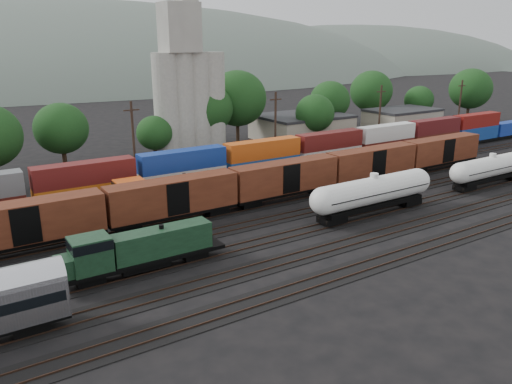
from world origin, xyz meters
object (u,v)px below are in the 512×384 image
tank_car_a (373,192)px  grain_silo (189,92)px  orange_locomotive (163,192)px  green_locomotive (134,250)px

tank_car_a → grain_silo: grain_silo is taller
orange_locomotive → grain_silo: bearing=58.2°
green_locomotive → orange_locomotive: bearing=59.0°
tank_car_a → orange_locomotive: bearing=143.2°
tank_car_a → grain_silo: (-3.93, 41.00, 8.42)m
green_locomotive → orange_locomotive: (9.03, 15.00, 0.06)m
tank_car_a → grain_silo: bearing=95.5°
green_locomotive → orange_locomotive: orange_locomotive is taller
tank_car_a → grain_silo: size_ratio=0.63×
tank_car_a → grain_silo: 42.04m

